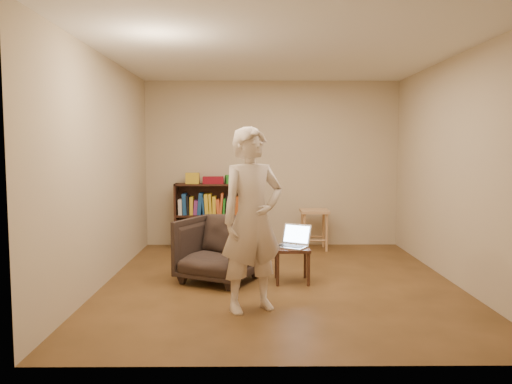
{
  "coord_description": "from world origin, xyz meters",
  "views": [
    {
      "loc": [
        -0.32,
        -5.67,
        1.54
      ],
      "look_at": [
        -0.27,
        0.35,
        1.02
      ],
      "focal_mm": 35.0,
      "sensor_mm": 36.0,
      "label": 1
    }
  ],
  "objects_px": {
    "stool": "(314,217)",
    "person": "(252,220)",
    "bookshelf": "(214,219)",
    "side_table": "(292,253)",
    "laptop": "(293,242)",
    "armchair": "(219,249)"
  },
  "relations": [
    {
      "from": "stool",
      "to": "person",
      "type": "xyz_separation_m",
      "value": [
        -0.95,
        -2.87,
        0.38
      ]
    },
    {
      "from": "side_table",
      "to": "person",
      "type": "relative_size",
      "value": 0.23
    },
    {
      "from": "stool",
      "to": "armchair",
      "type": "xyz_separation_m",
      "value": [
        -1.34,
        -1.82,
        -0.12
      ]
    },
    {
      "from": "stool",
      "to": "bookshelf",
      "type": "bearing_deg",
      "value": 171.79
    },
    {
      "from": "stool",
      "to": "person",
      "type": "distance_m",
      "value": 3.05
    },
    {
      "from": "laptop",
      "to": "armchair",
      "type": "bearing_deg",
      "value": -151.22
    },
    {
      "from": "bookshelf",
      "to": "armchair",
      "type": "bearing_deg",
      "value": -84.01
    },
    {
      "from": "bookshelf",
      "to": "armchair",
      "type": "height_order",
      "value": "bookshelf"
    },
    {
      "from": "armchair",
      "to": "side_table",
      "type": "height_order",
      "value": "armchair"
    },
    {
      "from": "bookshelf",
      "to": "laptop",
      "type": "xyz_separation_m",
      "value": [
        1.08,
        -2.06,
        0.03
      ]
    },
    {
      "from": "bookshelf",
      "to": "side_table",
      "type": "height_order",
      "value": "bookshelf"
    },
    {
      "from": "bookshelf",
      "to": "armchair",
      "type": "xyz_separation_m",
      "value": [
        0.21,
        -2.04,
        -0.07
      ]
    },
    {
      "from": "person",
      "to": "bookshelf",
      "type": "bearing_deg",
      "value": 73.79
    },
    {
      "from": "laptop",
      "to": "person",
      "type": "bearing_deg",
      "value": -84.36
    },
    {
      "from": "stool",
      "to": "armchair",
      "type": "relative_size",
      "value": 0.75
    },
    {
      "from": "side_table",
      "to": "armchair",
      "type": "bearing_deg",
      "value": 176.36
    },
    {
      "from": "laptop",
      "to": "person",
      "type": "height_order",
      "value": "person"
    },
    {
      "from": "bookshelf",
      "to": "side_table",
      "type": "xyz_separation_m",
      "value": [
        1.06,
        -2.1,
        -0.1
      ]
    },
    {
      "from": "armchair",
      "to": "side_table",
      "type": "distance_m",
      "value": 0.85
    },
    {
      "from": "side_table",
      "to": "laptop",
      "type": "bearing_deg",
      "value": 65.13
    },
    {
      "from": "armchair",
      "to": "person",
      "type": "height_order",
      "value": "person"
    },
    {
      "from": "stool",
      "to": "laptop",
      "type": "bearing_deg",
      "value": -104.54
    }
  ]
}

